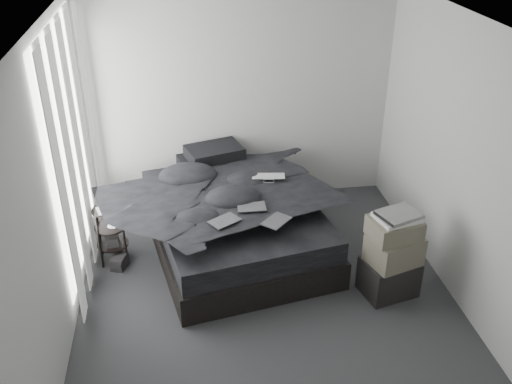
{
  "coord_description": "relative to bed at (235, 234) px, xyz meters",
  "views": [
    {
      "loc": [
        -0.72,
        -4.3,
        3.59
      ],
      "look_at": [
        0.0,
        0.8,
        0.75
      ],
      "focal_mm": 40.0,
      "sensor_mm": 36.0,
      "label": 1
    }
  ],
  "objects": [
    {
      "name": "wall_left",
      "position": [
        -1.58,
        -0.96,
        1.15
      ],
      "size": [
        0.01,
        4.2,
        2.6
      ],
      "primitive_type": "cube",
      "color": "beige",
      "rests_on": "ground"
    },
    {
      "name": "comic_b",
      "position": [
        0.14,
        -0.42,
        0.66
      ],
      "size": [
        0.29,
        0.19,
        0.01
      ],
      "primitive_type": "cube",
      "rotation": [
        0.0,
        0.0,
        -0.02
      ],
      "color": "black",
      "rests_on": "duvet"
    },
    {
      "name": "box_mid",
      "position": [
        1.42,
        -1.02,
        0.35
      ],
      "size": [
        0.55,
        0.49,
        0.28
      ],
      "primitive_type": "cube",
      "rotation": [
        0.0,
        0.0,
        0.31
      ],
      "color": "#615C4D",
      "rests_on": "box_lower"
    },
    {
      "name": "wall_right",
      "position": [
        2.02,
        -0.96,
        1.15
      ],
      "size": [
        0.01,
        4.2,
        2.6
      ],
      "primitive_type": "cube",
      "color": "beige",
      "rests_on": "ground"
    },
    {
      "name": "curtain_left",
      "position": [
        -1.51,
        -0.06,
        1.13
      ],
      "size": [
        0.06,
        2.12,
        2.48
      ],
      "primitive_type": "cube",
      "color": "white",
      "rests_on": "wall_left"
    },
    {
      "name": "duvet",
      "position": [
        0.01,
        -0.05,
        0.52
      ],
      "size": [
        1.98,
        2.19,
        0.26
      ],
      "primitive_type": "imported",
      "rotation": [
        0.0,
        0.0,
        0.19
      ],
      "color": "black",
      "rests_on": "mattress"
    },
    {
      "name": "papers",
      "position": [
        -1.3,
        -0.08,
        0.46
      ],
      "size": [
        0.28,
        0.24,
        0.01
      ],
      "primitive_type": "cube",
      "rotation": [
        0.0,
        0.0,
        0.3
      ],
      "color": "white",
      "rests_on": "side_stand"
    },
    {
      "name": "box_lower",
      "position": [
        1.4,
        -1.02,
        0.03
      ],
      "size": [
        0.57,
        0.5,
        0.37
      ],
      "primitive_type": "cube",
      "rotation": [
        0.0,
        0.0,
        0.24
      ],
      "color": "black",
      "rests_on": "floor"
    },
    {
      "name": "pillow_upper",
      "position": [
        -0.14,
        0.84,
        0.61
      ],
      "size": [
        0.73,
        0.6,
        0.14
      ],
      "primitive_type": "cube",
      "rotation": [
        0.0,
        0.0,
        0.3
      ],
      "color": "black",
      "rests_on": "pillow_lower"
    },
    {
      "name": "ceiling",
      "position": [
        0.22,
        -0.96,
        2.45
      ],
      "size": [
        3.6,
        4.2,
        0.01
      ],
      "primitive_type": "cube",
      "color": "white",
      "rests_on": "ground"
    },
    {
      "name": "box_upper",
      "position": [
        1.39,
        -1.02,
        0.59
      ],
      "size": [
        0.5,
        0.43,
        0.19
      ],
      "primitive_type": "cube",
      "rotation": [
        0.0,
        0.0,
        0.19
      ],
      "color": "#615C4D",
      "rests_on": "box_mid"
    },
    {
      "name": "mattress",
      "position": [
        0.0,
        0.0,
        0.27
      ],
      "size": [
        2.01,
        2.44,
        0.24
      ],
      "primitive_type": "cube",
      "rotation": [
        0.0,
        0.0,
        0.19
      ],
      "color": "black",
      "rests_on": "bed"
    },
    {
      "name": "window_left",
      "position": [
        -1.56,
        -0.06,
        1.2
      ],
      "size": [
        0.02,
        2.0,
        2.3
      ],
      "primitive_type": "cube",
      "color": "white",
      "rests_on": "wall_left"
    },
    {
      "name": "floor_books",
      "position": [
        -1.24,
        -0.24,
        -0.08
      ],
      "size": [
        0.2,
        0.23,
        0.13
      ],
      "primitive_type": "cube",
      "rotation": [
        0.0,
        0.0,
        -0.4
      ],
      "color": "black",
      "rests_on": "floor"
    },
    {
      "name": "art_book_white",
      "position": [
        1.4,
        -1.02,
        0.71
      ],
      "size": [
        0.44,
        0.38,
        0.04
      ],
      "primitive_type": "cube",
      "rotation": [
        0.0,
        0.0,
        0.24
      ],
      "color": "silver",
      "rests_on": "box_upper"
    },
    {
      "name": "comic_c",
      "position": [
        0.34,
        -0.71,
        0.67
      ],
      "size": [
        0.33,
        0.33,
        0.01
      ],
      "primitive_type": "cube",
      "rotation": [
        0.0,
        0.0,
        0.8
      ],
      "color": "black",
      "rests_on": "duvet"
    },
    {
      "name": "wall_front",
      "position": [
        0.22,
        -3.06,
        1.15
      ],
      "size": [
        3.6,
        0.01,
        2.6
      ],
      "primitive_type": "cube",
      "color": "beige",
      "rests_on": "ground"
    },
    {
      "name": "pillow_lower",
      "position": [
        -0.22,
        0.84,
        0.47
      ],
      "size": [
        0.75,
        0.58,
        0.15
      ],
      "primitive_type": "cube",
      "rotation": [
        0.0,
        0.0,
        0.19
      ],
      "color": "black",
      "rests_on": "mattress"
    },
    {
      "name": "bed",
      "position": [
        0.0,
        0.0,
        0.0
      ],
      "size": [
        2.09,
        2.52,
        0.3
      ],
      "primitive_type": "cube",
      "rotation": [
        0.0,
        0.0,
        0.19
      ],
      "color": "black",
      "rests_on": "floor"
    },
    {
      "name": "art_book_snake",
      "position": [
        1.42,
        -1.02,
        0.74
      ],
      "size": [
        0.44,
        0.4,
        0.03
      ],
      "primitive_type": "cube",
      "rotation": [
        0.0,
        0.0,
        0.35
      ],
      "color": "silver",
      "rests_on": "art_book_white"
    },
    {
      "name": "laptop",
      "position": [
        0.39,
        0.13,
        0.67
      ],
      "size": [
        0.38,
        0.27,
        0.03
      ],
      "primitive_type": "imported",
      "rotation": [
        0.0,
        0.0,
        -0.12
      ],
      "color": "silver",
      "rests_on": "duvet"
    },
    {
      "name": "comic_a",
      "position": [
        -0.15,
        -0.64,
        0.66
      ],
      "size": [
        0.34,
        0.31,
        0.01
      ],
      "primitive_type": "cube",
      "rotation": [
        0.0,
        0.0,
        0.57
      ],
      "color": "black",
      "rests_on": "duvet"
    },
    {
      "name": "wall_back",
      "position": [
        0.22,
        1.14,
        1.15
      ],
      "size": [
        3.6,
        0.01,
        2.6
      ],
      "primitive_type": "cube",
      "color": "beige",
      "rests_on": "ground"
    },
    {
      "name": "floor",
      "position": [
        0.22,
        -0.96,
        -0.15
      ],
      "size": [
        3.6,
        4.2,
        0.01
      ],
      "primitive_type": "cube",
      "color": "#333335",
      "rests_on": "ground"
    },
    {
      "name": "side_stand",
      "position": [
        -1.31,
        -0.07,
        0.15
      ],
      "size": [
        0.37,
        0.37,
        0.61
      ],
      "primitive_type": "cylinder",
      "rotation": [
        0.0,
        0.0,
        0.12
      ],
      "color": "black",
      "rests_on": "floor"
    }
  ]
}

